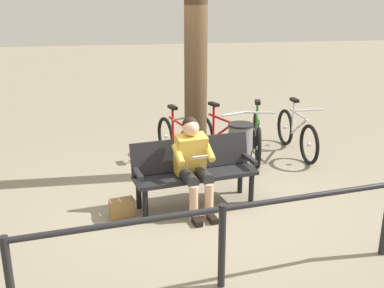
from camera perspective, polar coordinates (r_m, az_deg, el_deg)
The scene contains 11 objects.
ground_plane at distance 6.11m, azimuth 1.33°, elevation -7.47°, with size 40.00×40.00×0.00m, color gray.
bench at distance 5.94m, azimuth 0.21°, elevation -2.90°, with size 1.66×0.76×0.87m.
person_reading at distance 5.72m, azimuth 0.14°, elevation -2.06°, with size 0.54×0.81×1.20m.
handbag at distance 5.79m, azimuth -8.73°, elevation -7.90°, with size 0.30×0.14×0.24m, color olive.
tree_trunk at distance 6.60m, azimuth 0.48°, elevation 13.35°, with size 0.33×0.33×4.17m, color #4C3823.
litter_bin at distance 7.01m, azimuth 6.02°, elevation -0.59°, with size 0.38×0.38×0.79m.
bicycle_orange at distance 8.05m, azimuth 12.89°, elevation 1.26°, with size 0.48×1.68×0.94m.
bicycle_silver at distance 7.77m, azimuth 8.07°, elevation 0.92°, with size 0.57×1.64×0.94m.
bicycle_blue at distance 7.58m, azimuth 3.44°, elevation 0.65°, with size 0.72×1.58×0.94m.
bicycle_red at distance 7.36m, azimuth -1.83°, elevation 0.12°, with size 0.60×1.63×0.94m.
railing_fence at distance 4.25m, azimuth 3.80°, elevation -10.49°, with size 3.71×0.60×0.85m.
Camera 1 is at (1.04, 5.40, 2.65)m, focal length 42.80 mm.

